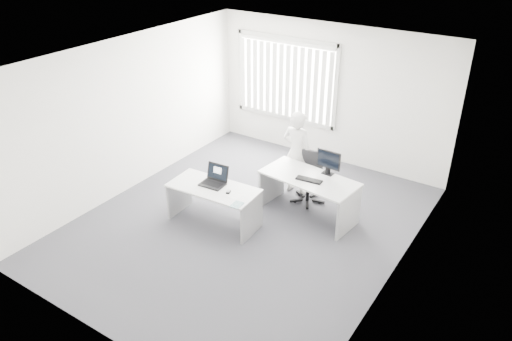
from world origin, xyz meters
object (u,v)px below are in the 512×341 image
Objects in this scene: office_chair at (309,186)px; person at (297,153)px; laptop at (212,177)px; monitor at (328,162)px; desk_near at (214,197)px; desk_far at (309,188)px.

person is (-0.33, 0.13, 0.51)m from office_chair.
office_chair is 1.86m from laptop.
monitor reaches higher than laptop.
laptop is at bearing 135.98° from desk_near.
office_chair is 2.16× the size of monitor.
monitor is at bearing 37.60° from laptop.
monitor is (0.43, -0.17, 0.66)m from office_chair.
office_chair is at bearing 54.29° from desk_near.
desk_near is 1.59m from desk_far.
laptop reaches higher than office_chair.
monitor is at bearing 40.70° from desk_near.
desk_near is 0.35m from laptop.
monitor is at bearing 60.88° from desk_far.
person is at bearing 161.67° from monitor.
person reaches higher than monitor.
monitor reaches higher than desk_far.
desk_far is 4.28× the size of laptop.
laptop reaches higher than desk_far.
office_chair is 2.33× the size of laptop.
laptop is (-1.02, -1.46, 0.54)m from office_chair.
office_chair is (0.96, 1.51, -0.20)m from desk_near.
monitor is (1.39, 1.34, 0.46)m from desk_near.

